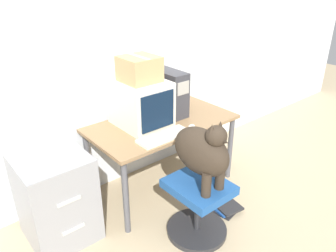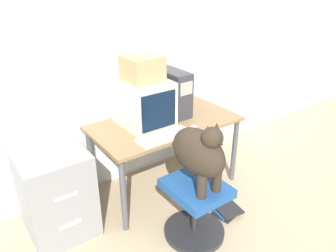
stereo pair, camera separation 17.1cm
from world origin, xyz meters
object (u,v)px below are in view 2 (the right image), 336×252
(office_chair, at_px, (195,207))
(filing_cabinet, at_px, (56,193))
(cardboard_box, at_px, (142,68))
(pc_tower, at_px, (173,92))
(crt_monitor, at_px, (144,103))
(dog, at_px, (200,152))
(keyboard, at_px, (164,136))
(book_stack_floor, at_px, (227,211))

(office_chair, relative_size, filing_cabinet, 0.68)
(office_chair, xyz_separation_m, cardboard_box, (0.02, 0.77, 0.95))
(cardboard_box, bearing_deg, pc_tower, 5.70)
(crt_monitor, xyz_separation_m, filing_cabinet, (-0.88, -0.07, -0.55))
(crt_monitor, xyz_separation_m, office_chair, (-0.02, -0.76, -0.64))
(dog, bearing_deg, cardboard_box, 88.78)
(keyboard, distance_m, office_chair, 0.62)
(cardboard_box, bearing_deg, keyboard, -92.23)
(pc_tower, relative_size, office_chair, 0.86)
(crt_monitor, distance_m, pc_tower, 0.35)
(crt_monitor, height_order, cardboard_box, cardboard_box)
(dog, height_order, book_stack_floor, dog)
(keyboard, height_order, filing_cabinet, keyboard)
(office_chair, xyz_separation_m, filing_cabinet, (-0.87, 0.69, 0.10))
(filing_cabinet, bearing_deg, keyboard, -16.99)
(office_chair, distance_m, dog, 0.51)
(crt_monitor, distance_m, filing_cabinet, 1.04)
(crt_monitor, bearing_deg, book_stack_floor, -63.51)
(filing_cabinet, bearing_deg, book_stack_floor, -28.40)
(crt_monitor, bearing_deg, office_chair, -91.26)
(filing_cabinet, bearing_deg, office_chair, -38.59)
(crt_monitor, xyz_separation_m, keyboard, (-0.01, -0.34, -0.19))
(crt_monitor, distance_m, book_stack_floor, 1.22)
(pc_tower, height_order, cardboard_box, cardboard_box)
(keyboard, xyz_separation_m, office_chair, (-0.00, -0.43, -0.45))
(dog, xyz_separation_m, filing_cabinet, (-0.87, 0.71, -0.41))
(pc_tower, xyz_separation_m, dog, (-0.36, -0.82, -0.15))
(cardboard_box, bearing_deg, crt_monitor, -90.00)
(pc_tower, xyz_separation_m, office_chair, (-0.36, -0.80, -0.65))
(cardboard_box, bearing_deg, office_chair, -91.25)
(pc_tower, distance_m, book_stack_floor, 1.19)
(office_chair, xyz_separation_m, dog, (0.00, -0.02, 0.51))
(dog, distance_m, cardboard_box, 0.90)
(cardboard_box, bearing_deg, book_stack_floor, -63.62)
(crt_monitor, height_order, filing_cabinet, crt_monitor)
(pc_tower, xyz_separation_m, book_stack_floor, (0.03, -0.79, -0.89))
(crt_monitor, distance_m, dog, 0.80)
(keyboard, xyz_separation_m, book_stack_floor, (0.39, -0.41, -0.69))
(pc_tower, bearing_deg, crt_monitor, -173.67)
(keyboard, distance_m, cardboard_box, 0.60)
(keyboard, distance_m, book_stack_floor, 0.90)
(filing_cabinet, distance_m, book_stack_floor, 1.47)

